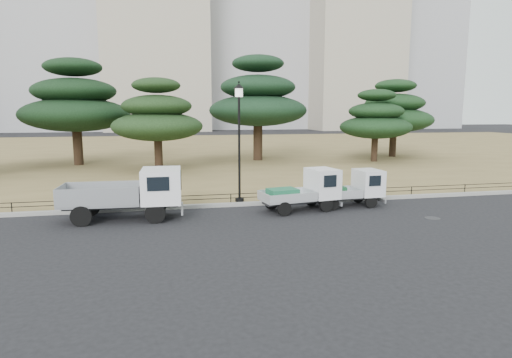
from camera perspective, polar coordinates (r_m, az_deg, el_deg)
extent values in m
plane|color=black|center=(16.88, 1.42, -5.40)|extent=(220.00, 220.00, 0.00)
cube|color=olive|center=(46.84, -7.31, 3.85)|extent=(120.00, 56.00, 0.15)
cube|color=gray|center=(19.33, -0.37, -3.30)|extent=(120.00, 0.25, 0.16)
cylinder|color=black|center=(16.63, -13.28, -4.50)|extent=(0.78, 0.18, 0.77)
cylinder|color=black|center=(18.26, -12.98, -3.29)|extent=(0.78, 0.18, 0.77)
cylinder|color=black|center=(17.01, -22.29, -4.63)|extent=(0.78, 0.18, 0.77)
cylinder|color=black|center=(18.61, -21.20, -3.44)|extent=(0.78, 0.18, 0.77)
cube|color=#2D2D30|center=(17.53, -17.37, -3.30)|extent=(4.34, 1.08, 0.13)
cube|color=gray|center=(17.56, -19.94, -1.93)|extent=(3.05, 1.80, 0.75)
cube|color=white|center=(17.25, -12.49, -0.83)|extent=(1.56, 1.89, 1.32)
cylinder|color=black|center=(18.28, 9.34, -3.46)|extent=(0.60, 0.25, 0.58)
cylinder|color=black|center=(19.36, 7.39, -2.72)|extent=(0.60, 0.25, 0.58)
cylinder|color=black|center=(17.37, 3.79, -4.01)|extent=(0.60, 0.25, 0.58)
cylinder|color=black|center=(18.51, 2.09, -3.19)|extent=(0.60, 0.25, 0.58)
cube|color=#2D2D30|center=(18.34, 5.78, -2.91)|extent=(3.22, 1.24, 0.14)
cube|color=silver|center=(18.04, 4.18, -2.24)|extent=(2.36, 1.67, 0.39)
cube|color=silver|center=(18.74, 8.83, -0.55)|extent=(1.32, 1.60, 1.26)
cube|color=#1E6946|center=(17.93, 3.56, -1.98)|extent=(1.32, 1.05, 0.43)
cylinder|color=black|center=(19.43, 15.08, -2.97)|extent=(0.55, 0.17, 0.54)
cylinder|color=black|center=(20.45, 13.46, -2.33)|extent=(0.55, 0.17, 0.54)
cylinder|color=black|center=(18.62, 10.20, -3.32)|extent=(0.55, 0.17, 0.54)
cylinder|color=black|center=(19.68, 8.77, -2.62)|extent=(0.55, 0.17, 0.54)
cube|color=#2D2D30|center=(19.51, 11.99, -2.43)|extent=(2.95, 0.79, 0.13)
cube|color=silver|center=(19.24, 10.59, -1.81)|extent=(2.06, 1.32, 0.36)
cube|color=silver|center=(19.88, 14.72, -0.45)|extent=(1.07, 1.38, 1.15)
cube|color=#1A5E31|center=(19.14, 10.05, -1.57)|extent=(1.14, 0.85, 0.40)
cylinder|color=black|center=(19.49, -2.21, -2.78)|extent=(0.40, 0.40, 0.15)
cylinder|color=black|center=(19.15, -2.25, 4.09)|extent=(0.11, 0.11, 4.53)
cylinder|color=white|center=(19.10, -2.30, 11.42)|extent=(0.36, 0.36, 0.36)
cone|color=black|center=(19.11, -2.30, 12.30)|extent=(0.47, 0.47, 0.23)
cylinder|color=black|center=(19.42, -0.46, -2.43)|extent=(38.00, 0.03, 0.03)
cylinder|color=black|center=(19.39, -0.46, -1.91)|extent=(38.00, 0.03, 0.03)
cylinder|color=black|center=(19.42, -0.46, -2.43)|extent=(0.04, 0.04, 0.40)
cube|color=navy|center=(19.43, -19.65, -2.45)|extent=(1.58, 1.16, 0.74)
cube|color=navy|center=(19.14, -18.85, -0.97)|extent=(0.74, 0.63, 0.32)
cylinder|color=#2D2D30|center=(18.44, 22.48, -4.84)|extent=(0.60, 0.60, 0.01)
cylinder|color=black|center=(35.39, -22.67, 4.25)|extent=(0.70, 0.70, 3.11)
ellipsoid|color=black|center=(35.31, -22.89, 7.90)|extent=(7.98, 7.98, 2.55)
ellipsoid|color=black|center=(35.34, -23.07, 10.73)|extent=(6.09, 6.09, 1.95)
ellipsoid|color=black|center=(35.46, -23.24, 13.55)|extent=(4.21, 4.21, 1.35)
cylinder|color=black|center=(30.56, -12.87, 3.48)|extent=(0.56, 0.56, 2.47)
ellipsoid|color=#1C3316|center=(30.45, -12.99, 6.84)|extent=(6.23, 6.23, 1.99)
ellipsoid|color=#1C3316|center=(30.43, -13.09, 9.46)|extent=(4.76, 4.76, 1.52)
ellipsoid|color=#1C3316|center=(30.48, -13.18, 12.07)|extent=(3.29, 3.29, 1.05)
cylinder|color=black|center=(36.05, 0.25, 5.23)|extent=(0.76, 0.76, 3.38)
ellipsoid|color=black|center=(35.97, 0.25, 9.12)|extent=(8.13, 8.13, 2.60)
ellipsoid|color=black|center=(36.03, 0.25, 12.15)|extent=(6.21, 6.21, 1.99)
ellipsoid|color=black|center=(36.18, 0.26, 15.15)|extent=(4.29, 4.29, 1.37)
cylinder|color=black|center=(36.43, 15.52, 4.07)|extent=(0.51, 0.51, 2.28)
ellipsoid|color=black|center=(36.34, 15.63, 6.67)|extent=(5.78, 5.78, 1.85)
ellipsoid|color=black|center=(36.32, 15.71, 8.69)|extent=(4.42, 4.42, 1.41)
ellipsoid|color=black|center=(36.34, 15.80, 10.71)|extent=(3.05, 3.05, 0.98)
cylinder|color=black|center=(40.92, 17.78, 4.76)|extent=(0.61, 0.61, 2.69)
ellipsoid|color=#163217|center=(40.84, 17.91, 7.49)|extent=(6.87, 6.87, 2.20)
ellipsoid|color=#163217|center=(40.84, 18.02, 9.61)|extent=(5.25, 5.25, 1.68)
ellipsoid|color=#163217|center=(40.90, 18.12, 11.73)|extent=(3.62, 3.62, 1.16)
cube|color=#AAA08C|center=(103.57, -13.30, 21.74)|extent=(22.00, 20.00, 55.00)
cube|color=#AAA08C|center=(109.07, 12.62, 19.22)|extent=(20.00, 18.00, 48.00)
cylinder|color=#D83F33|center=(128.82, 26.00, 19.65)|extent=(1.80, 1.80, 60.00)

